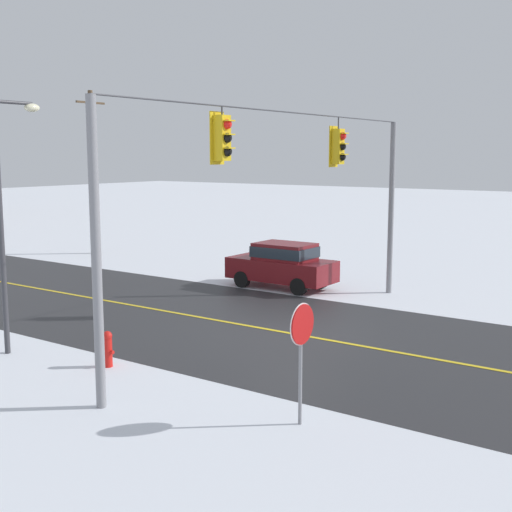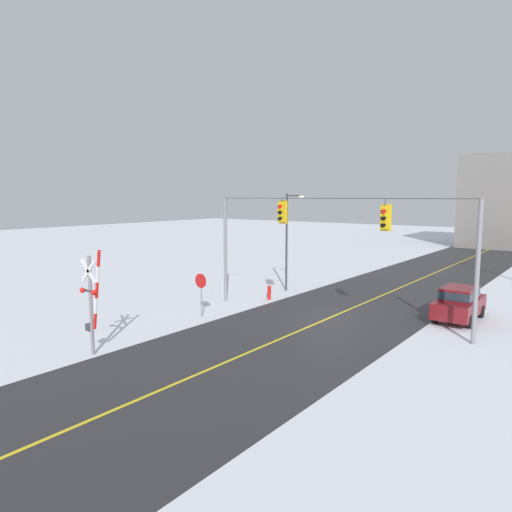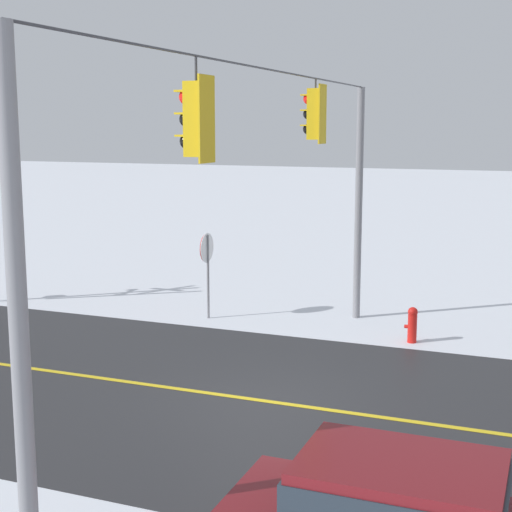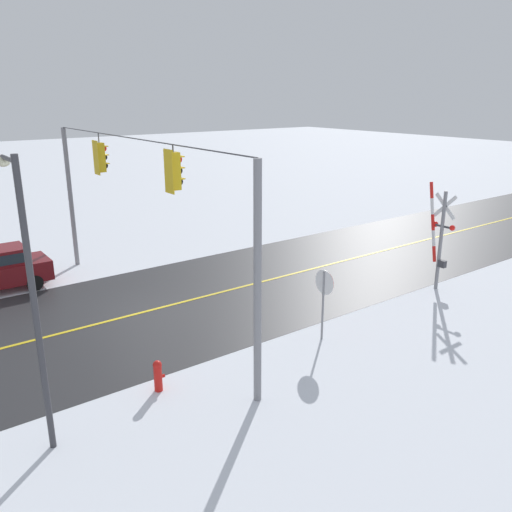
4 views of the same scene
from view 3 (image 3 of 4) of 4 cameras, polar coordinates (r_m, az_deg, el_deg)
ground_plane at (r=14.91m, az=0.73°, el=-10.78°), size 160.00×160.00×0.00m
signal_span at (r=14.03m, az=0.76°, el=5.01°), size 14.20×0.47×6.22m
stop_sign at (r=20.75m, az=-3.66°, el=-0.03°), size 0.80×0.09×2.35m
fire_hydrant at (r=19.01m, az=11.55°, el=-4.96°), size 0.24×0.31×0.88m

